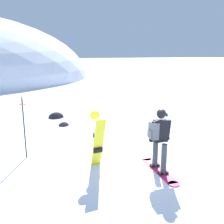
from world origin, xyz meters
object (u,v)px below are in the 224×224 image
object	(u,v)px
spare_snowboard	(98,140)
rock_mid	(56,117)
piste_marker_near	(24,123)
rock_dark	(64,125)
snowboarder_main	(159,139)

from	to	relation	value
spare_snowboard	rock_mid	distance (m)	6.14
piste_marker_near	rock_mid	bearing A→B (deg)	67.67
spare_snowboard	rock_mid	size ratio (longest dim) A/B	2.11
rock_dark	piste_marker_near	bearing A→B (deg)	-122.14
piste_marker_near	rock_dark	world-z (taller)	piste_marker_near
snowboarder_main	rock_mid	xyz separation A→B (m)	(-1.27, 6.96, -0.92)
piste_marker_near	rock_mid	xyz separation A→B (m)	(1.87, 4.55, -1.09)
spare_snowboard	rock_mid	world-z (taller)	spare_snowboard
piste_marker_near	rock_mid	world-z (taller)	piste_marker_near
spare_snowboard	rock_mid	xyz separation A→B (m)	(0.11, 6.08, -0.80)
piste_marker_near	rock_dark	bearing A→B (deg)	57.86
snowboarder_main	rock_dark	distance (m)	5.61
spare_snowboard	piste_marker_near	world-z (taller)	piste_marker_near
piste_marker_near	rock_dark	size ratio (longest dim) A/B	4.20
snowboarder_main	rock_dark	size ratio (longest dim) A/B	4.02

